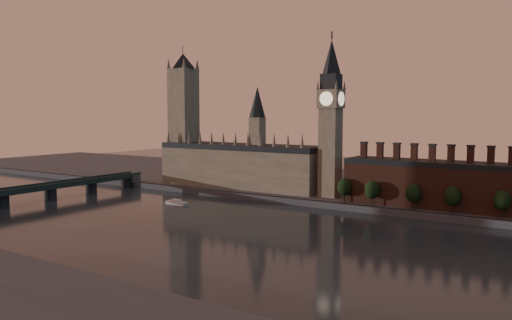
{
  "coord_description": "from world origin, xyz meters",
  "views": [
    {
      "loc": [
        145.32,
        -189.9,
        58.38
      ],
      "look_at": [
        -12.46,
        55.0,
        31.39
      ],
      "focal_mm": 35.0,
      "sensor_mm": 36.0,
      "label": 1
    }
  ],
  "objects_px": {
    "big_ben": "(331,116)",
    "westminster_bridge": "(23,193)",
    "river_boat": "(177,202)",
    "victoria_tower": "(184,113)"
  },
  "relations": [
    {
      "from": "victoria_tower",
      "to": "river_boat",
      "type": "distance_m",
      "value": 99.43
    },
    {
      "from": "river_boat",
      "to": "westminster_bridge",
      "type": "bearing_deg",
      "value": -145.46
    },
    {
      "from": "big_ben",
      "to": "westminster_bridge",
      "type": "relative_size",
      "value": 0.54
    },
    {
      "from": "westminster_bridge",
      "to": "river_boat",
      "type": "xyz_separation_m",
      "value": [
        83.96,
        53.36,
        -6.23
      ]
    },
    {
      "from": "victoria_tower",
      "to": "big_ben",
      "type": "relative_size",
      "value": 1.01
    },
    {
      "from": "big_ben",
      "to": "river_boat",
      "type": "bearing_deg",
      "value": -143.79
    },
    {
      "from": "big_ben",
      "to": "westminster_bridge",
      "type": "bearing_deg",
      "value": -145.67
    },
    {
      "from": "victoria_tower",
      "to": "river_boat",
      "type": "xyz_separation_m",
      "value": [
        48.96,
        -64.33,
        -57.88
      ]
    },
    {
      "from": "victoria_tower",
      "to": "big_ben",
      "type": "height_order",
      "value": "victoria_tower"
    },
    {
      "from": "victoria_tower",
      "to": "westminster_bridge",
      "type": "relative_size",
      "value": 0.54
    }
  ]
}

